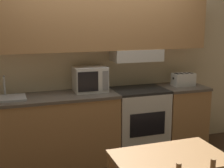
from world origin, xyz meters
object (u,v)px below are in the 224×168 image
Objects in this scene: stove_range at (139,121)px; toaster at (183,79)px; microwave at (90,79)px; sink_basin at (5,98)px.

toaster is at bearing 0.66° from stove_range.
microwave is at bearing 176.24° from toaster.
microwave is (-0.65, 0.09, 0.61)m from stove_range.
stove_range is 0.90m from microwave.
stove_range is 1.95× the size of sink_basin.
sink_basin reaches higher than stove_range.
sink_basin is at bearing -179.79° from toaster.
stove_range is 2.19× the size of microwave.
toaster is at bearing 0.21° from sink_basin.
microwave reaches higher than stove_range.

